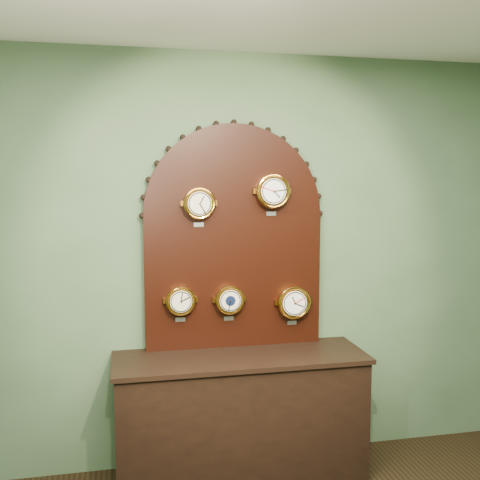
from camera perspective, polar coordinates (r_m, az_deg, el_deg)
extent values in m
plane|color=#476444|center=(3.79, -0.77, -2.29)|extent=(4.00, 0.00, 4.00)
cube|color=black|center=(3.82, 0.06, -17.90)|extent=(1.60, 0.50, 0.80)
cube|color=black|center=(3.76, -0.62, -4.21)|extent=(1.20, 0.06, 0.90)
cylinder|color=black|center=(3.71, -0.63, 2.64)|extent=(1.20, 0.06, 1.20)
cylinder|color=orange|center=(3.61, -4.24, 3.79)|extent=(0.19, 0.08, 0.19)
torus|color=orange|center=(3.57, -4.17, 3.77)|extent=(0.21, 0.02, 0.21)
cylinder|color=#F2E9CD|center=(3.57, -4.16, 3.77)|extent=(0.15, 0.01, 0.15)
cube|color=#B3B4BB|center=(3.64, -4.27, 1.59)|extent=(0.07, 0.01, 0.03)
cylinder|color=orange|center=(3.70, 3.33, 5.04)|extent=(0.21, 0.08, 0.21)
torus|color=orange|center=(3.67, 3.46, 5.03)|extent=(0.23, 0.02, 0.23)
cylinder|color=white|center=(3.66, 3.49, 5.03)|extent=(0.17, 0.01, 0.17)
cube|color=#B3B4BB|center=(3.73, 3.22, 2.72)|extent=(0.07, 0.01, 0.03)
cylinder|color=orange|center=(3.68, -6.14, -6.19)|extent=(0.18, 0.08, 0.18)
torus|color=orange|center=(3.64, -6.09, -6.29)|extent=(0.19, 0.02, 0.19)
cylinder|color=#F2E9CD|center=(3.64, -6.08, -6.32)|extent=(0.14, 0.01, 0.14)
cube|color=#B3B4BB|center=(3.73, -6.15, -8.13)|extent=(0.06, 0.01, 0.03)
cylinder|color=orange|center=(3.72, -1.11, -6.13)|extent=(0.18, 0.08, 0.18)
torus|color=orange|center=(3.69, -1.01, -6.24)|extent=(0.20, 0.02, 0.20)
cylinder|color=#F2E9CD|center=(3.69, -0.99, -6.27)|extent=(0.14, 0.01, 0.14)
cube|color=#B3B4BB|center=(3.78, -1.17, -8.06)|extent=(0.07, 0.01, 0.03)
cylinder|color=#0C1534|center=(3.68, -0.98, -6.28)|extent=(0.07, 0.00, 0.07)
cylinder|color=orange|center=(3.84, 5.48, -6.37)|extent=(0.21, 0.08, 0.21)
torus|color=orange|center=(3.81, 5.63, -6.47)|extent=(0.23, 0.02, 0.23)
cylinder|color=white|center=(3.80, 5.66, -6.50)|extent=(0.17, 0.01, 0.17)
cube|color=#B3B4BB|center=(3.89, 5.36, -8.46)|extent=(0.06, 0.01, 0.03)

